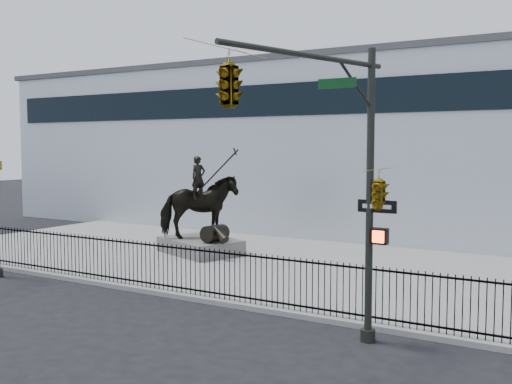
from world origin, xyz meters
The scene contains 7 objects.
ground centered at (0.00, 0.00, 0.00)m, with size 120.00×120.00×0.00m, color black.
plaza centered at (0.00, 7.00, 0.07)m, with size 30.00×12.00×0.15m, color gray.
building centered at (0.00, 20.00, 4.50)m, with size 44.00×14.00×9.00m, color white.
picket_fence centered at (0.00, 1.25, 0.90)m, with size 22.10×0.10×1.50m.
statue_plinth centered at (-3.01, 7.09, 0.47)m, with size 3.39×2.33×0.64m, color #5B5853.
equestrian_statue centered at (-2.95, 7.07, 2.12)m, with size 4.08×3.33×3.69m.
traffic_signal_right centered at (6.47, -2.00, 4.85)m, with size 2.17×6.86×7.00m.
Camera 1 is at (11.90, -13.35, 4.72)m, focal length 42.00 mm.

